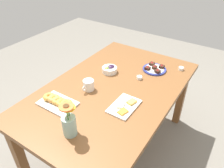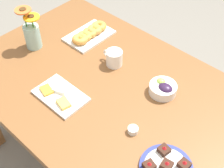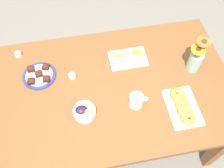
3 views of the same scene
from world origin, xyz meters
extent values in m
plane|color=slate|center=(0.00, 0.00, 0.00)|extent=(6.00, 6.00, 0.00)
cube|color=brown|center=(0.00, 0.00, 0.72)|extent=(1.60, 1.00, 0.04)
cube|color=brown|center=(0.72, -0.42, 0.35)|extent=(0.07, 0.07, 0.70)
cube|color=brown|center=(-0.72, 0.42, 0.35)|extent=(0.07, 0.07, 0.70)
cube|color=brown|center=(0.72, 0.42, 0.35)|extent=(0.07, 0.07, 0.70)
cylinder|color=white|center=(0.12, -0.15, 0.78)|extent=(0.09, 0.09, 0.09)
cylinder|color=brown|center=(0.12, -0.15, 0.82)|extent=(0.08, 0.08, 0.00)
torus|color=white|center=(0.18, -0.15, 0.78)|extent=(0.05, 0.01, 0.05)
cylinder|color=white|center=(-0.20, -0.16, 0.77)|extent=(0.14, 0.14, 0.05)
ellipsoid|color=#2D1938|center=(-0.22, -0.15, 0.79)|extent=(0.08, 0.06, 0.04)
ellipsoid|color=#9EC14C|center=(-0.17, -0.17, 0.79)|extent=(0.05, 0.04, 0.04)
cube|color=white|center=(0.15, 0.21, 0.75)|extent=(0.26, 0.17, 0.01)
cube|color=#EFB74C|center=(0.09, 0.24, 0.76)|extent=(0.08, 0.06, 0.02)
cube|color=white|center=(0.17, 0.19, 0.76)|extent=(0.08, 0.07, 0.02)
cube|color=orange|center=(0.22, 0.24, 0.76)|extent=(0.08, 0.07, 0.01)
cube|color=white|center=(0.40, -0.23, 0.75)|extent=(0.19, 0.28, 0.01)
torus|color=gold|center=(0.40, -0.31, 0.77)|extent=(0.13, 0.13, 0.04)
torus|color=#D2873F|center=(0.40, -0.27, 0.77)|extent=(0.09, 0.09, 0.04)
torus|color=#C78B39|center=(0.40, -0.23, 0.77)|extent=(0.12, 0.12, 0.03)
torus|color=orange|center=(0.40, -0.19, 0.77)|extent=(0.12, 0.12, 0.03)
torus|color=gold|center=(0.39, -0.15, 0.77)|extent=(0.11, 0.11, 0.04)
cylinder|color=white|center=(-0.25, 0.13, 0.75)|extent=(0.05, 0.05, 0.03)
cylinder|color=#C68923|center=(-0.25, 0.13, 0.76)|extent=(0.04, 0.04, 0.01)
cylinder|color=white|center=(-0.60, 0.39, 0.75)|extent=(0.05, 0.05, 0.03)
cylinder|color=maroon|center=(-0.60, 0.39, 0.76)|extent=(0.04, 0.04, 0.01)
cylinder|color=navy|center=(-0.46, 0.18, 0.75)|extent=(0.22, 0.22, 0.01)
cylinder|color=white|center=(-0.46, 0.18, 0.75)|extent=(0.18, 0.18, 0.01)
cube|color=#381E14|center=(-0.51, 0.23, 0.77)|extent=(0.04, 0.04, 0.02)
cone|color=red|center=(-0.51, 0.23, 0.79)|extent=(0.02, 0.02, 0.01)
cube|color=#381E14|center=(-0.41, 0.23, 0.77)|extent=(0.05, 0.05, 0.02)
cone|color=red|center=(-0.41, 0.23, 0.79)|extent=(0.02, 0.02, 0.01)
cube|color=#381E14|center=(-0.51, 0.13, 0.77)|extent=(0.05, 0.05, 0.02)
cone|color=red|center=(-0.51, 0.13, 0.79)|extent=(0.02, 0.02, 0.01)
cube|color=#381E14|center=(-0.41, 0.13, 0.77)|extent=(0.05, 0.05, 0.02)
cone|color=red|center=(-0.41, 0.13, 0.79)|extent=(0.02, 0.02, 0.01)
cube|color=#381E14|center=(-0.46, 0.18, 0.77)|extent=(0.05, 0.05, 0.02)
cone|color=red|center=(-0.46, 0.18, 0.79)|extent=(0.02, 0.02, 0.01)
cylinder|color=#99C1B7|center=(0.57, 0.05, 0.81)|extent=(0.09, 0.09, 0.14)
cylinder|color=#3D702D|center=(0.58, 0.07, 0.93)|extent=(0.01, 0.01, 0.10)
cylinder|color=orange|center=(0.58, 0.07, 0.98)|extent=(0.09, 0.09, 0.01)
cylinder|color=#472D14|center=(0.58, 0.07, 0.99)|extent=(0.04, 0.04, 0.01)
cylinder|color=#3D702D|center=(0.55, 0.04, 0.91)|extent=(0.01, 0.01, 0.06)
cylinder|color=yellow|center=(0.55, 0.04, 0.94)|extent=(0.09, 0.09, 0.01)
cylinder|color=#472D14|center=(0.55, 0.04, 0.95)|extent=(0.04, 0.04, 0.01)
camera|label=1|loc=(1.24, 0.81, 1.81)|focal=35.00mm
camera|label=2|loc=(-0.74, 0.80, 1.89)|focal=50.00mm
camera|label=3|loc=(-0.16, -0.85, 2.13)|focal=40.00mm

